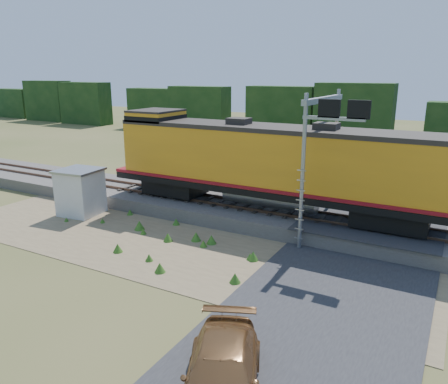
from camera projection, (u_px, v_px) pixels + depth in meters
The scene contains 11 objects.
ground at pixel (192, 255), 20.81m from camera, with size 140.00×140.00×0.00m, color #475123.
ballast at pixel (247, 213), 25.77m from camera, with size 70.00×5.00×0.80m, color slate.
rails at pixel (247, 205), 25.64m from camera, with size 70.00×1.54×0.16m.
dirt_shoulder at pixel (164, 243), 22.16m from camera, with size 26.00×8.00×0.03m, color #8C7754.
road at pixel (343, 279), 18.15m from camera, with size 7.00×66.00×0.86m.
tree_line_north at pixel (365, 119), 52.08m from camera, with size 130.00×3.00×6.50m.
weed_clumps at pixel (136, 241), 22.53m from camera, with size 15.00×6.20×0.56m, color #37691E, non-canonical shape.
locomotive at pixel (266, 163), 24.43m from camera, with size 20.12×3.07×5.19m.
shed at pixel (80, 192), 26.43m from camera, with size 2.61×2.61×2.81m.
signal_gantry at pixel (326, 131), 21.67m from camera, with size 2.98×6.20×7.51m.
car at pixel (222, 376), 11.46m from camera, with size 1.99×4.91×1.42m, color #8E5F34.
Camera 1 is at (10.65, -16.14, 8.40)m, focal length 35.00 mm.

